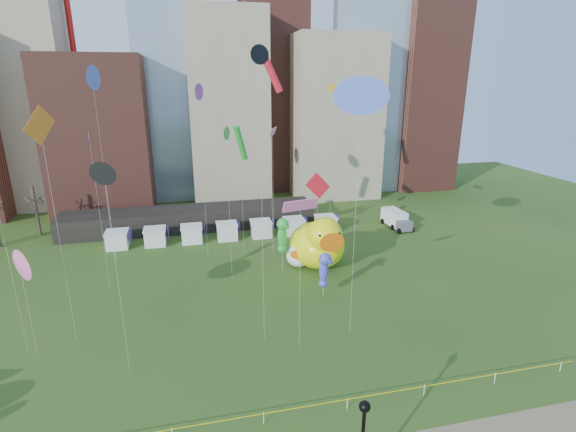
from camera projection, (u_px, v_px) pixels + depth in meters
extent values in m
plane|color=#254816|center=(264.00, 423.00, 29.38)|extent=(160.00, 160.00, 0.00)
cube|color=gray|center=(26.00, 86.00, 73.99)|extent=(14.00, 12.00, 42.00)
cube|color=brown|center=(101.00, 136.00, 73.46)|extent=(16.00, 14.00, 26.00)
cube|color=#8C9EB2|center=(168.00, 48.00, 79.05)|extent=(12.00, 12.00, 55.00)
cube|color=gray|center=(227.00, 108.00, 80.70)|extent=(14.00, 14.00, 34.00)
cube|color=brown|center=(273.00, 14.00, 83.24)|extent=(12.00, 12.00, 68.00)
cube|color=gray|center=(332.00, 118.00, 83.78)|extent=(16.00, 14.00, 30.00)
cube|color=#8C9EB2|center=(375.00, 69.00, 86.90)|extent=(14.00, 12.00, 48.00)
cube|color=brown|center=(422.00, 100.00, 89.04)|extent=(12.00, 12.00, 36.00)
cube|color=black|center=(191.00, 218.00, 66.98)|extent=(38.00, 6.00, 3.20)
cube|color=white|center=(117.00, 240.00, 59.41)|extent=(2.80, 2.80, 2.20)
cube|color=red|center=(131.00, 236.00, 59.64)|extent=(0.08, 1.40, 1.60)
cube|color=white|center=(155.00, 237.00, 60.49)|extent=(2.80, 2.80, 2.20)
cube|color=red|center=(168.00, 233.00, 60.72)|extent=(0.08, 1.40, 1.60)
cube|color=white|center=(192.00, 234.00, 61.57)|extent=(2.80, 2.80, 2.20)
cube|color=red|center=(204.00, 230.00, 61.80)|extent=(0.08, 1.40, 1.60)
cube|color=white|center=(227.00, 232.00, 62.65)|extent=(2.80, 2.80, 2.20)
cube|color=red|center=(239.00, 228.00, 62.88)|extent=(0.08, 1.40, 1.60)
cube|color=white|center=(261.00, 229.00, 63.73)|extent=(2.80, 2.80, 2.20)
cube|color=red|center=(273.00, 225.00, 63.96)|extent=(0.08, 1.40, 1.60)
cube|color=white|center=(294.00, 227.00, 64.81)|extent=(2.80, 2.80, 2.20)
cube|color=red|center=(306.00, 223.00, 65.04)|extent=(0.08, 1.40, 1.60)
cube|color=white|center=(326.00, 224.00, 65.89)|extent=(2.80, 2.80, 2.20)
cube|color=red|center=(337.00, 220.00, 66.12)|extent=(0.08, 1.40, 1.60)
cylinder|color=#382B21|center=(36.00, 211.00, 63.43)|extent=(0.44, 0.44, 7.50)
cylinder|color=white|center=(264.00, 418.00, 29.24)|extent=(0.06, 0.06, 0.90)
cylinder|color=white|center=(347.00, 403.00, 30.54)|extent=(0.06, 0.06, 0.90)
cylinder|color=white|center=(424.00, 390.00, 31.83)|extent=(0.06, 0.06, 0.90)
cylinder|color=white|center=(495.00, 378.00, 33.13)|extent=(0.06, 0.06, 0.90)
cylinder|color=white|center=(561.00, 367.00, 34.42)|extent=(0.06, 0.06, 0.90)
cube|color=yellow|center=(264.00, 414.00, 29.13)|extent=(50.00, 0.02, 0.07)
ellipsoid|color=#F3FE0C|center=(317.00, 245.00, 53.24)|extent=(7.14, 8.22, 5.50)
ellipsoid|color=#F3FE0C|center=(309.00, 238.00, 56.05)|extent=(1.91, 1.53, 2.23)
sphere|color=#F3FE0C|center=(325.00, 235.00, 50.32)|extent=(4.39, 4.39, 4.13)
cone|color=orange|center=(330.00, 241.00, 48.76)|extent=(2.39, 2.00, 2.27)
sphere|color=white|center=(319.00, 234.00, 48.80)|extent=(0.74, 0.74, 0.74)
sphere|color=white|center=(338.00, 232.00, 49.43)|extent=(0.74, 0.74, 0.74)
sphere|color=black|center=(320.00, 235.00, 48.48)|extent=(0.37, 0.37, 0.37)
sphere|color=black|center=(339.00, 233.00, 49.11)|extent=(0.37, 0.37, 0.37)
ellipsoid|color=white|center=(299.00, 255.00, 53.67)|extent=(4.49, 4.79, 2.68)
ellipsoid|color=white|center=(301.00, 251.00, 55.08)|extent=(1.09, 0.99, 1.09)
sphere|color=white|center=(298.00, 251.00, 52.22)|extent=(2.65, 2.65, 2.02)
cone|color=orange|center=(297.00, 254.00, 51.43)|extent=(1.38, 1.27, 1.11)
sphere|color=white|center=(293.00, 250.00, 51.71)|extent=(0.36, 0.36, 0.36)
sphere|color=white|center=(302.00, 251.00, 51.52)|extent=(0.36, 0.36, 0.36)
sphere|color=black|center=(292.00, 251.00, 51.55)|extent=(0.18, 0.18, 0.18)
sphere|color=black|center=(302.00, 252.00, 51.36)|extent=(0.18, 0.18, 0.18)
cylinder|color=silver|center=(282.00, 253.00, 52.38)|extent=(0.03, 0.03, 4.33)
ellipsoid|color=green|center=(282.00, 236.00, 51.71)|extent=(1.34, 1.21, 2.86)
sphere|color=green|center=(282.00, 224.00, 51.11)|extent=(1.82, 1.82, 1.46)
cone|color=green|center=(284.00, 227.00, 50.52)|extent=(0.76, 1.02, 0.51)
sphere|color=green|center=(282.00, 249.00, 52.26)|extent=(1.02, 1.02, 1.02)
cylinder|color=silver|center=(323.00, 284.00, 45.76)|extent=(0.03, 0.03, 3.11)
ellipsoid|color=#4348CB|center=(324.00, 271.00, 45.28)|extent=(1.25, 1.15, 2.56)
sphere|color=#4348CB|center=(325.00, 259.00, 44.73)|extent=(1.71, 1.71, 1.31)
cone|color=#4348CB|center=(326.00, 262.00, 44.20)|extent=(0.74, 0.93, 0.46)
sphere|color=#4348CB|center=(323.00, 283.00, 45.78)|extent=(0.91, 0.91, 0.91)
sphere|color=black|center=(365.00, 407.00, 23.06)|extent=(0.64, 0.64, 0.64)
cone|color=black|center=(365.00, 401.00, 22.95)|extent=(0.23, 0.23, 0.28)
cube|color=white|center=(394.00, 217.00, 68.11)|extent=(2.55, 4.76, 2.30)
cube|color=#595960|center=(404.00, 226.00, 65.57)|extent=(2.24, 1.81, 1.47)
cylinder|color=black|center=(393.00, 227.00, 66.58)|extent=(0.29, 0.84, 0.83)
cylinder|color=black|center=(406.00, 226.00, 67.24)|extent=(0.29, 0.84, 0.83)
cylinder|color=black|center=(383.00, 221.00, 69.42)|extent=(0.29, 0.84, 0.83)
cylinder|color=black|center=(395.00, 220.00, 70.08)|extent=(0.29, 0.84, 0.83)
cylinder|color=silver|center=(272.00, 166.00, 55.29)|extent=(0.02, 0.02, 23.21)
cylinder|color=red|center=(271.00, 70.00, 51.75)|extent=(3.11, 0.93, 5.28)
cylinder|color=silver|center=(300.00, 280.00, 35.66)|extent=(0.02, 0.02, 12.91)
cube|color=pink|center=(301.00, 205.00, 33.69)|extent=(2.99, 1.08, 0.91)
cylinder|color=silver|center=(118.00, 281.00, 31.94)|extent=(0.02, 0.02, 16.16)
cone|color=black|center=(104.00, 173.00, 29.47)|extent=(1.43, 1.08, 1.60)
cylinder|color=silver|center=(242.00, 199.00, 56.63)|extent=(0.02, 0.02, 14.56)
cylinder|color=green|center=(240.00, 143.00, 54.41)|extent=(2.30, 2.67, 4.67)
cylinder|color=silver|center=(330.00, 191.00, 46.98)|extent=(0.02, 0.02, 21.30)
cube|color=yellow|center=(334.00, 89.00, 43.73)|extent=(0.44, 2.72, 0.84)
cylinder|color=silver|center=(355.00, 224.00, 36.74)|extent=(0.02, 0.02, 21.07)
cone|color=blue|center=(361.00, 95.00, 33.53)|extent=(2.66, 1.98, 2.97)
cylinder|color=silver|center=(5.00, 244.00, 34.09)|extent=(0.02, 0.02, 19.74)
cylinder|color=silver|center=(100.00, 217.00, 45.97)|extent=(0.02, 0.02, 16.45)
cube|color=purple|center=(89.00, 140.00, 43.46)|extent=(0.26, 1.50, 1.52)
cylinder|color=silver|center=(273.00, 196.00, 54.86)|extent=(0.02, 0.02, 16.10)
cube|color=pink|center=(273.00, 132.00, 52.41)|extent=(1.59, 2.97, 0.93)
cylinder|color=silver|center=(262.00, 212.00, 35.08)|extent=(0.02, 0.02, 23.98)
cone|color=black|center=(259.00, 55.00, 31.43)|extent=(1.18, 1.07, 1.42)
cylinder|color=silver|center=(229.00, 210.00, 47.95)|extent=(0.02, 0.02, 16.82)
cone|color=green|center=(226.00, 133.00, 45.39)|extent=(0.70, 1.35, 1.39)
cylinder|color=silver|center=(105.00, 175.00, 52.23)|extent=(0.02, 0.02, 22.38)
cone|color=blue|center=(92.00, 78.00, 48.82)|extent=(0.85, 2.81, 2.79)
cylinder|color=silver|center=(60.00, 242.00, 35.71)|extent=(0.02, 0.02, 18.93)
cube|color=orange|center=(40.00, 125.00, 32.82)|extent=(1.62, 2.59, 3.03)
cylinder|color=silver|center=(204.00, 180.00, 52.87)|extent=(0.02, 0.02, 20.81)
cone|color=purple|center=(198.00, 92.00, 49.70)|extent=(0.91, 1.87, 1.91)
cylinder|color=silver|center=(317.00, 220.00, 56.95)|extent=(0.02, 0.02, 9.13)
cube|color=red|center=(318.00, 186.00, 55.56)|extent=(3.50, 0.50, 3.53)
cylinder|color=silver|center=(29.00, 312.00, 35.38)|extent=(0.02, 0.02, 8.24)
cone|color=pink|center=(20.00, 266.00, 34.13)|extent=(1.73, 2.15, 2.46)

